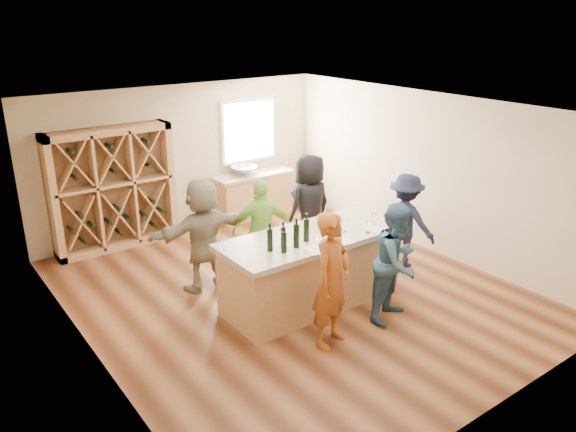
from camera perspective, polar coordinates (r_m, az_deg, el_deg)
floor at (r=8.78m, az=0.25°, el=-7.87°), size 6.00×7.00×0.10m
ceiling at (r=7.85m, az=0.28°, el=11.16°), size 6.00×7.00×0.10m
wall_back at (r=11.14m, az=-10.75°, el=5.89°), size 6.00×0.10×2.80m
wall_front at (r=5.98m, az=21.22°, el=-7.94°), size 6.00×0.10×2.80m
wall_left at (r=6.95m, az=-20.39°, el=-3.82°), size 0.10×7.00×2.80m
wall_right at (r=10.24m, az=14.14°, el=4.38°), size 0.10×7.00×2.80m
window_frame at (r=11.70m, az=-4.02°, el=8.63°), size 1.30×0.06×1.30m
window_pane at (r=11.67m, az=-3.93°, el=8.60°), size 1.18×0.01×1.18m
wine_rack at (r=10.43m, az=-17.36°, el=2.63°), size 2.20×0.45×2.20m
back_counter_base at (r=11.77m, az=-3.57°, el=2.05°), size 1.60×0.58×0.86m
back_counter_top at (r=11.63m, az=-3.62°, el=4.21°), size 1.70×0.62×0.06m
sink at (r=11.50m, az=-4.47°, el=4.63°), size 0.54×0.54×0.19m
faucet at (r=11.63m, az=-4.95°, el=5.09°), size 0.02×0.02×0.30m
tasting_counter_base at (r=8.22m, az=2.41°, el=-5.68°), size 2.60×1.00×1.00m
tasting_counter_top at (r=7.99m, az=2.46°, el=-2.19°), size 2.72×1.12×0.08m
wine_bottle_a at (r=7.40m, az=-1.85°, el=-2.43°), size 0.09×0.09×0.32m
wine_bottle_b at (r=7.35m, az=-0.40°, el=-2.68°), size 0.10×0.10×0.29m
wine_bottle_c at (r=7.49m, az=-0.48°, el=-2.20°), size 0.08×0.08×0.30m
wine_bottle_d at (r=7.50m, az=0.85°, el=-2.01°), size 0.09×0.09×0.33m
wine_bottle_e at (r=7.71m, az=1.88°, el=-1.43°), size 0.10×0.10×0.33m
wine_glass_a at (r=7.48m, az=2.94°, el=-2.80°), size 0.06×0.06×0.17m
wine_glass_c at (r=8.11m, az=8.13°, el=-1.09°), size 0.09×0.09×0.17m
wine_glass_d at (r=8.09m, az=5.81°, el=-1.02°), size 0.09×0.09×0.18m
wine_glass_e at (r=8.40m, az=8.70°, el=-0.32°), size 0.08×0.08×0.19m
tasting_menu_a at (r=7.49m, az=2.80°, el=-3.44°), size 0.28×0.35×0.00m
tasting_menu_b at (r=7.81m, az=5.56°, el=-2.51°), size 0.26×0.32×0.00m
tasting_menu_c at (r=8.29m, az=8.89°, el=-1.29°), size 0.28×0.35×0.00m
person_near_left at (r=7.09m, az=4.48°, el=-6.52°), size 0.78×0.68×1.80m
person_near_right at (r=7.83m, az=11.02°, el=-4.63°), size 0.92×0.67×1.69m
person_server at (r=9.47m, az=11.80°, el=-0.51°), size 0.76×1.13×1.61m
person_far_mid at (r=8.91m, az=-2.64°, el=-1.35°), size 1.07×0.84×1.63m
person_far_right at (r=9.60m, az=2.22°, el=0.93°), size 0.95×0.67×1.84m
person_far_left at (r=8.61m, az=-8.61°, el=-1.85°), size 1.65×0.62×1.77m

